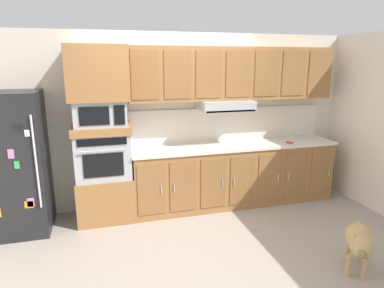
{
  "coord_description": "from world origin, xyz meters",
  "views": [
    {
      "loc": [
        -0.96,
        -3.65,
        2.09
      ],
      "look_at": [
        0.11,
        0.25,
        1.09
      ],
      "focal_mm": 31.09,
      "sensor_mm": 36.0,
      "label": 1
    }
  ],
  "objects_px": {
    "refrigerator": "(13,164)",
    "screwdriver": "(290,142)",
    "built_in_oven": "(103,155)",
    "dog": "(359,241)",
    "microwave": "(100,113)"
  },
  "relations": [
    {
      "from": "built_in_oven",
      "to": "dog",
      "type": "bearing_deg",
      "value": -38.98
    },
    {
      "from": "built_in_oven",
      "to": "microwave",
      "type": "distance_m",
      "value": 0.56
    },
    {
      "from": "refrigerator",
      "to": "microwave",
      "type": "relative_size",
      "value": 2.73
    },
    {
      "from": "built_in_oven",
      "to": "dog",
      "type": "xyz_separation_m",
      "value": [
        2.42,
        -1.96,
        -0.55
      ]
    },
    {
      "from": "screwdriver",
      "to": "dog",
      "type": "bearing_deg",
      "value": -98.34
    },
    {
      "from": "microwave",
      "to": "screwdriver",
      "type": "bearing_deg",
      "value": -3.6
    },
    {
      "from": "microwave",
      "to": "refrigerator",
      "type": "bearing_deg",
      "value": -176.38
    },
    {
      "from": "microwave",
      "to": "screwdriver",
      "type": "relative_size",
      "value": 3.83
    },
    {
      "from": "refrigerator",
      "to": "microwave",
      "type": "xyz_separation_m",
      "value": [
        1.07,
        0.07,
        0.58
      ]
    },
    {
      "from": "dog",
      "to": "refrigerator",
      "type": "bearing_deg",
      "value": -80.44
    },
    {
      "from": "refrigerator",
      "to": "screwdriver",
      "type": "height_order",
      "value": "refrigerator"
    },
    {
      "from": "refrigerator",
      "to": "screwdriver",
      "type": "distance_m",
      "value": 3.75
    },
    {
      "from": "built_in_oven",
      "to": "screwdriver",
      "type": "relative_size",
      "value": 4.16
    },
    {
      "from": "built_in_oven",
      "to": "dog",
      "type": "relative_size",
      "value": 1.01
    },
    {
      "from": "built_in_oven",
      "to": "microwave",
      "type": "xyz_separation_m",
      "value": [
        0.0,
        -0.0,
        0.56
      ]
    }
  ]
}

